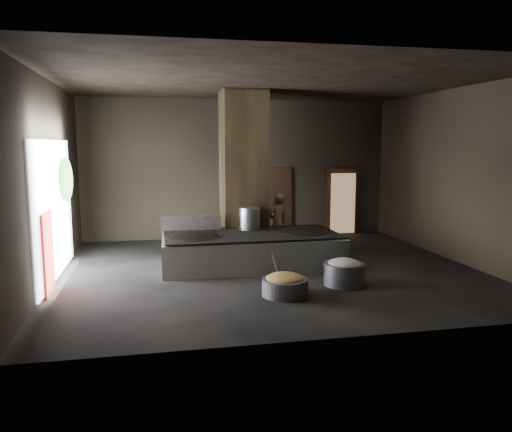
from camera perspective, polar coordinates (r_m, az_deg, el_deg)
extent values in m
cube|color=black|center=(12.36, 1.55, -6.34)|extent=(10.00, 9.00, 0.10)
cube|color=black|center=(12.06, 1.63, 15.32)|extent=(10.00, 9.00, 0.10)
cube|color=black|center=(16.45, -2.04, 5.39)|extent=(10.00, 0.10, 4.50)
cube|color=black|center=(7.65, 9.38, 2.06)|extent=(10.00, 0.10, 4.50)
cube|color=black|center=(11.91, -22.85, 3.69)|extent=(0.10, 9.00, 4.50)
cube|color=black|center=(14.04, 22.16, 4.31)|extent=(0.10, 9.00, 4.50)
cube|color=black|center=(13.79, -1.44, 4.85)|extent=(1.20, 1.20, 4.50)
cube|color=#AABDAC|center=(12.64, -0.51, -3.98)|extent=(4.50, 2.26, 0.77)
cube|color=black|center=(12.56, -0.51, -2.07)|extent=(4.35, 2.09, 0.03)
ellipsoid|color=black|center=(12.33, -7.10, -2.64)|extent=(1.40, 1.40, 0.39)
cylinder|color=black|center=(12.32, -7.11, -2.32)|extent=(1.43, 1.43, 0.05)
ellipsoid|color=black|center=(12.94, 5.32, -2.09)|extent=(1.30, 1.30, 0.37)
cylinder|color=black|center=(12.93, 5.33, -1.79)|extent=(1.33, 1.33, 0.05)
cylinder|color=#999CA0|center=(13.05, -0.76, -0.28)|extent=(0.54, 0.54, 0.58)
cube|color=black|center=(13.07, -7.40, -0.78)|extent=(1.55, 0.10, 0.39)
imported|color=#935E4B|center=(14.39, 2.52, -0.67)|extent=(0.72, 0.61, 1.67)
cylinder|color=slate|center=(10.26, 3.33, -8.12)|extent=(1.18, 1.18, 0.35)
ellipsoid|color=#8F9A4A|center=(10.21, 3.34, -7.17)|extent=(0.77, 0.77, 0.24)
cylinder|color=#999CA0|center=(10.27, 2.32, -5.92)|extent=(0.27, 0.29, 0.67)
cylinder|color=slate|center=(11.15, 10.02, -6.54)|extent=(1.03, 1.03, 0.49)
ellipsoid|color=tan|center=(11.10, 10.05, -5.50)|extent=(0.74, 0.74, 0.28)
cube|color=black|center=(16.69, 2.10, 1.47)|extent=(1.18, 0.08, 2.38)
cube|color=#8C6647|center=(16.69, 1.68, 1.30)|extent=(0.78, 0.04, 1.86)
cube|color=black|center=(17.41, 9.80, 1.64)|extent=(1.18, 0.08, 2.38)
cube|color=#8C6647|center=(17.32, 9.91, 1.43)|extent=(0.87, 0.04, 2.05)
cube|color=white|center=(12.15, -22.04, 0.72)|extent=(0.04, 4.20, 3.10)
cube|color=maroon|center=(10.99, -22.67, -4.01)|extent=(0.05, 0.90, 1.70)
ellipsoid|color=#194714|center=(13.15, -20.90, 3.94)|extent=(0.28, 1.10, 1.10)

